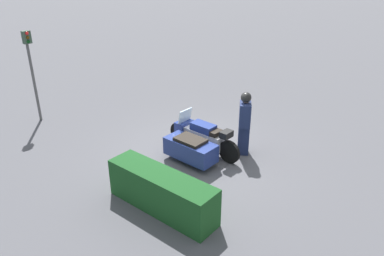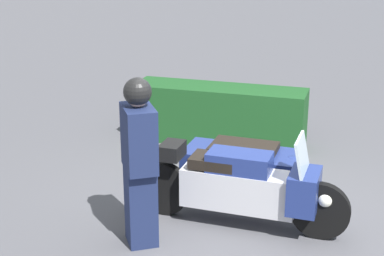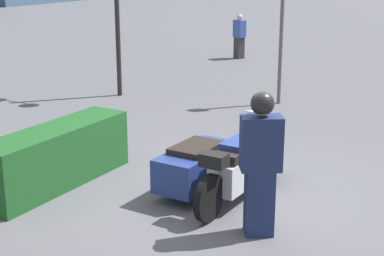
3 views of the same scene
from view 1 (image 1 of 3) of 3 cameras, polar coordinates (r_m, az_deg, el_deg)
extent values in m
plane|color=#4C4C51|center=(10.86, 0.53, -3.94)|extent=(160.00, 160.00, 0.00)
cylinder|color=black|center=(11.36, -1.93, -0.71)|extent=(0.66, 0.12, 0.66)
cylinder|color=black|center=(10.32, 5.69, -3.65)|extent=(0.66, 0.12, 0.66)
cylinder|color=black|center=(10.28, 0.02, -4.10)|extent=(0.52, 0.11, 0.52)
cube|color=#B7B7BC|center=(10.76, 1.70, -1.51)|extent=(1.32, 0.43, 0.45)
cube|color=navy|center=(10.61, 1.72, 0.05)|extent=(0.72, 0.39, 0.24)
cube|color=black|center=(10.46, 2.98, -0.50)|extent=(0.53, 0.39, 0.12)
cube|color=navy|center=(11.15, -1.23, 0.01)|extent=(0.33, 0.54, 0.44)
cube|color=silver|center=(10.95, -1.06, 1.91)|extent=(0.13, 0.51, 0.40)
sphere|color=white|center=(11.32, -2.12, 0.04)|extent=(0.18, 0.18, 0.18)
cube|color=navy|center=(10.24, -0.23, -3.27)|extent=(1.49, 0.69, 0.50)
sphere|color=navy|center=(10.61, -2.79, -2.10)|extent=(0.47, 0.48, 0.48)
cube|color=black|center=(10.11, -0.24, -1.83)|extent=(0.83, 0.57, 0.09)
cube|color=black|center=(10.15, 5.26, -0.96)|extent=(0.25, 0.36, 0.18)
cube|color=#192347|center=(10.82, 7.83, -1.73)|extent=(0.45, 0.46, 0.87)
cube|color=#192347|center=(10.49, 8.08, 2.06)|extent=(0.53, 0.59, 0.69)
sphere|color=tan|center=(10.32, 8.23, 4.42)|extent=(0.23, 0.23, 0.23)
sphere|color=black|center=(10.31, 8.24, 4.63)|extent=(0.29, 0.29, 0.29)
cube|color=#19471E|center=(8.46, -4.63, -9.66)|extent=(2.74, 0.71, 0.92)
cylinder|color=#4C4C4C|center=(13.63, -22.90, 6.30)|extent=(0.09, 0.09, 2.67)
cube|color=#334738|center=(13.21, -23.91, 12.54)|extent=(0.15, 0.26, 0.40)
sphere|color=red|center=(13.13, -23.87, 13.06)|extent=(0.11, 0.11, 0.11)
sphere|color=#462D06|center=(13.15, -23.77, 12.51)|extent=(0.11, 0.11, 0.11)
sphere|color=#07350F|center=(13.18, -23.67, 11.96)|extent=(0.11, 0.11, 0.11)
camera|label=2|loc=(15.55, 12.20, 17.13)|focal=55.00mm
camera|label=3|loc=(11.30, 46.59, 7.77)|focal=55.00mm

